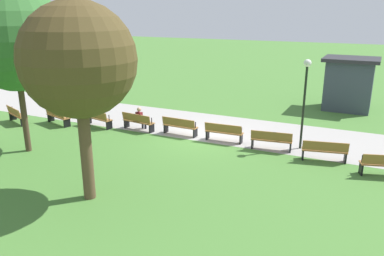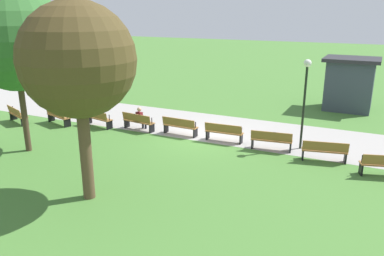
% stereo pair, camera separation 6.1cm
% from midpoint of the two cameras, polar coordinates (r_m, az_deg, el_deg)
% --- Properties ---
extents(ground_plane, '(120.00, 120.00, 0.00)m').
position_cam_midpoint_polar(ground_plane, '(18.34, 1.37, -1.46)').
color(ground_plane, '#477A33').
extents(path_paving, '(39.24, 4.69, 0.01)m').
position_cam_midpoint_polar(path_paving, '(19.95, 3.50, 0.08)').
color(path_paving, '#A39E99').
rests_on(path_paving, ground).
extents(bench_1, '(1.81, 1.08, 0.89)m').
position_cam_midpoint_polar(bench_1, '(22.63, -24.70, 1.81)').
color(bench_1, '#996633').
rests_on(bench_1, ground).
extents(bench_2, '(1.82, 0.96, 0.89)m').
position_cam_midpoint_polar(bench_2, '(21.56, -19.49, 1.71)').
color(bench_2, '#996633').
rests_on(bench_2, ground).
extents(bench_3, '(1.81, 0.82, 0.89)m').
position_cam_midpoint_polar(bench_3, '(20.52, -13.98, 1.44)').
color(bench_3, '#996633').
rests_on(bench_3, ground).
extents(bench_4, '(1.80, 0.69, 0.89)m').
position_cam_midpoint_polar(bench_4, '(19.52, -8.14, 0.98)').
color(bench_4, '#996633').
rests_on(bench_4, ground).
extents(bench_5, '(1.77, 0.54, 0.89)m').
position_cam_midpoint_polar(bench_5, '(18.58, -1.94, 0.31)').
color(bench_5, '#996633').
rests_on(bench_5, ground).
extents(bench_6, '(1.77, 0.54, 0.89)m').
position_cam_midpoint_polar(bench_6, '(17.70, 4.64, -0.59)').
color(bench_6, '#996633').
rests_on(bench_6, ground).
extents(bench_7, '(1.80, 0.69, 0.89)m').
position_cam_midpoint_polar(bench_7, '(16.92, 11.62, -1.75)').
color(bench_7, '#996633').
rests_on(bench_7, ground).
extents(bench_8, '(1.81, 0.82, 0.89)m').
position_cam_midpoint_polar(bench_8, '(16.24, 19.00, -3.17)').
color(bench_8, '#996633').
rests_on(bench_8, ground).
extents(person_seated, '(0.37, 0.55, 1.20)m').
position_cam_midpoint_polar(person_seated, '(19.54, -7.77, 1.52)').
color(person_seated, maroon).
rests_on(person_seated, ground).
extents(tree_0, '(4.20, 4.20, 6.87)m').
position_cam_midpoint_polar(tree_0, '(17.20, -25.05, 11.95)').
color(tree_0, '#4C3828').
rests_on(tree_0, ground).
extents(tree_2, '(3.46, 3.46, 6.19)m').
position_cam_midpoint_polar(tree_2, '(11.87, -16.68, 9.53)').
color(tree_2, brown).
rests_on(tree_2, ground).
extents(lamp_post, '(0.32, 0.32, 3.91)m').
position_cam_midpoint_polar(lamp_post, '(16.91, 16.40, 5.81)').
color(lamp_post, black).
rests_on(lamp_post, ground).
extents(kiosk, '(3.19, 2.77, 3.15)m').
position_cam_midpoint_polar(kiosk, '(25.07, 22.22, 6.17)').
color(kiosk, '#38424C').
rests_on(kiosk, ground).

